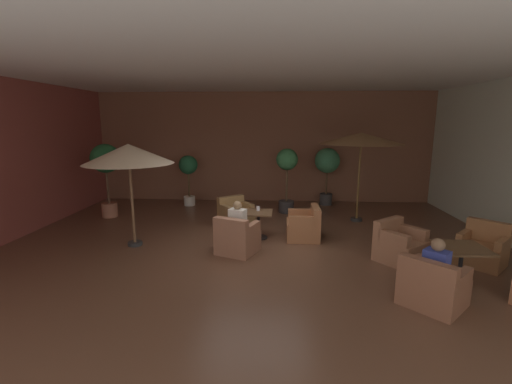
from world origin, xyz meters
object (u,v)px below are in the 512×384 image
Objects in this scene: armchair_front_left_south at (304,227)px; patio_umbrella_tall_red at (129,154)px; armchair_front_right_east at (432,287)px; patron_by_window at (436,262)px; potted_tree_mid_left at (106,165)px; patron_blue_shirt at (238,219)px; potted_tree_mid_right at (327,165)px; armchair_front_left_east at (237,239)px; cafe_table_front_left at (259,219)px; patio_umbrella_center_beige at (361,139)px; potted_tree_right_corner at (287,170)px; armchair_front_right_west at (482,250)px; iced_drink_cup at (258,208)px; armchair_front_right_north at (399,246)px; potted_tree_left_corner at (188,171)px; armchair_front_left_north at (235,216)px; cafe_table_front_right at (462,255)px.

armchair_front_left_south is 4.30m from patio_umbrella_tall_red.
patron_by_window is (0.03, 0.03, 0.40)m from armchair_front_right_east.
potted_tree_mid_left is 3.10× the size of patron_blue_shirt.
armchair_front_right_east is at bearing -83.99° from potted_tree_mid_right.
armchair_front_left_east is at bearing -7.89° from patio_umbrella_tall_red.
cafe_table_front_left is at bearing 67.83° from armchair_front_left_east.
patio_umbrella_center_beige is 2.35m from potted_tree_right_corner.
potted_tree_mid_left is (-8.92, 3.01, 1.22)m from armchair_front_right_west.
potted_tree_mid_left is (-7.27, 4.66, 1.23)m from armchair_front_right_east.
patio_umbrella_center_beige is 3.50m from iced_drink_cup.
patio_umbrella_center_beige is at bearing 93.64° from armchair_front_right_north.
patron_by_window is at bearing -49.40° from potted_tree_left_corner.
armchair_front_left_south reaches higher than armchair_front_left_north.
armchair_front_right_north is 1.61× the size of patron_blue_shirt.
patio_umbrella_tall_red reaches higher than cafe_table_front_left.
potted_tree_right_corner reaches higher than armchair_front_right_north.
armchair_front_left_north is at bearing 36.17° from patio_umbrella_tall_red.
patio_umbrella_center_beige is (1.60, 1.64, 2.00)m from armchair_front_left_south.
potted_tree_right_corner is 2.55m from iced_drink_cup.
armchair_front_right_east reaches higher than armchair_front_left_south.
armchair_front_left_east is at bearing -112.17° from cafe_table_front_left.
armchair_front_left_north is 0.45× the size of patio_umbrella_tall_red.
armchair_front_left_south is at bearing 119.40° from armchair_front_right_east.
armchair_front_left_east is 0.40× the size of patio_umbrella_center_beige.
patio_umbrella_center_beige reaches higher than armchair_front_right_west.
armchair_front_left_north is 5.24m from cafe_table_front_right.
armchair_front_left_east is 1.24× the size of cafe_table_front_right.
armchair_front_right_east is at bearing -134.80° from cafe_table_front_right.
patio_umbrella_center_beige is at bearing -72.71° from potted_tree_mid_right.
armchair_front_left_south is at bearing 158.00° from armchair_front_right_west.
potted_tree_right_corner reaches higher than cafe_table_front_right.
armchair_front_left_east is 0.59× the size of potted_tree_left_corner.
armchair_front_left_south is 1.16× the size of patron_blue_shirt.
potted_tree_left_corner reaches higher than patron_blue_shirt.
patio_umbrella_tall_red is at bearing 166.85° from cafe_table_front_right.
armchair_front_right_east is at bearing -60.60° from armchair_front_left_south.
iced_drink_cup is (2.76, 0.79, -1.36)m from patio_umbrella_tall_red.
cafe_table_front_left is at bearing -52.45° from armchair_front_left_north.
patron_blue_shirt is at bearing 67.83° from armchair_front_left_east.
armchair_front_right_north is 1.71× the size of patron_by_window.
patron_by_window reaches higher than cafe_table_front_right.
iced_drink_cup is (-2.80, 3.11, 0.40)m from armchair_front_right_east.
armchair_front_right_north reaches higher than cafe_table_front_left.
patio_umbrella_tall_red is 1.20× the size of potted_tree_mid_right.
armchair_front_right_west is 0.46× the size of patio_umbrella_tall_red.
armchair_front_left_north is at bearing 127.55° from cafe_table_front_left.
armchair_front_right_north reaches higher than armchair_front_left_north.
patio_umbrella_center_beige is (3.10, 2.65, 1.98)m from armchair_front_left_east.
iced_drink_cup is (0.64, -0.76, 0.40)m from armchair_front_left_north.
potted_tree_mid_left is 3.30× the size of patron_by_window.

